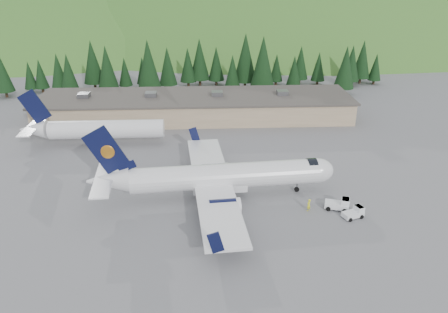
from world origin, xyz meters
TOP-DOWN VIEW (x-y plane):
  - ground at (0.00, 0.00)m, footprint 600.00×600.00m
  - airliner at (-1.08, -0.09)m, footprint 37.21×34.94m
  - second_airliner at (-24.92, 22.00)m, footprint 27.50×11.00m
  - baggage_tug_a at (17.70, -6.90)m, footprint 3.28×2.57m
  - baggage_tug_b at (16.17, -4.67)m, footprint 3.76×2.86m
  - terminal_building at (-5.01, 38.00)m, footprint 71.00×17.00m
  - ramp_worker at (11.65, -4.88)m, footprint 0.80×0.79m
  - tree_line at (-3.54, 61.64)m, footprint 112.10×17.78m
  - hills at (53.34, 207.38)m, footprint 614.00×330.00m

SIDE VIEW (x-z plane):
  - hills at x=53.34m, z-range -232.80..67.20m
  - ground at x=0.00m, z-range 0.00..0.00m
  - baggage_tug_a at x=17.70m, z-range -0.08..1.49m
  - baggage_tug_b at x=16.17m, z-range -0.10..1.72m
  - ramp_worker at x=11.65m, z-range 0.00..1.87m
  - terminal_building at x=-5.01m, z-range -0.43..5.67m
  - airliner at x=-1.08m, z-range -2.88..9.46m
  - second_airliner at x=-24.92m, z-range -1.70..8.35m
  - tree_line at x=-3.54m, z-range 0.05..14.25m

